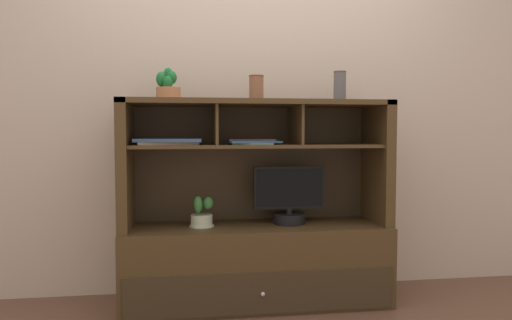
{
  "coord_description": "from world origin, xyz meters",
  "views": [
    {
      "loc": [
        -0.41,
        -2.85,
        1.03
      ],
      "look_at": [
        0.0,
        0.0,
        0.87
      ],
      "focal_mm": 33.77,
      "sensor_mm": 36.0,
      "label": 1
    }
  ],
  "objects": [
    {
      "name": "back_wall",
      "position": [
        0.0,
        0.28,
        1.4
      ],
      "size": [
        6.0,
        0.02,
        2.8
      ],
      "primitive_type": "cube",
      "color": "beige",
      "rests_on": "ground"
    },
    {
      "name": "floor_plane",
      "position": [
        0.0,
        0.0,
        -0.01
      ],
      "size": [
        6.0,
        6.0,
        0.02
      ],
      "primitive_type": "cube",
      "color": "brown",
      "rests_on": "ground"
    },
    {
      "name": "tv_monitor",
      "position": [
        0.21,
        0.0,
        0.62
      ],
      "size": [
        0.44,
        0.19,
        0.35
      ],
      "color": "black",
      "rests_on": "media_console"
    },
    {
      "name": "magazine_stack_left",
      "position": [
        -0.51,
        -0.04,
        0.98
      ],
      "size": [
        0.39,
        0.28,
        0.04
      ],
      "color": "gray",
      "rests_on": "media_console"
    },
    {
      "name": "potted_succulent",
      "position": [
        -0.52,
        0.02,
        1.29
      ],
      "size": [
        0.16,
        0.16,
        0.19
      ],
      "color": "#B57047",
      "rests_on": "media_console"
    },
    {
      "name": "magazine_stack_centre",
      "position": [
        -0.03,
        -0.05,
        0.98
      ],
      "size": [
        0.32,
        0.26,
        0.03
      ],
      "color": "slate",
      "rests_on": "media_console"
    },
    {
      "name": "potted_orchid",
      "position": [
        -0.33,
        -0.01,
        0.54
      ],
      "size": [
        0.15,
        0.15,
        0.19
      ],
      "color": "beige",
      "rests_on": "media_console"
    },
    {
      "name": "ceramic_vase",
      "position": [
        0.51,
        -0.01,
        1.32
      ],
      "size": [
        0.08,
        0.08,
        0.18
      ],
      "color": "#565554",
      "rests_on": "media_console"
    },
    {
      "name": "media_console",
      "position": [
        0.0,
        0.01,
        0.38
      ],
      "size": [
        1.58,
        0.52,
        1.22
      ],
      "color": "#48331B",
      "rests_on": "ground"
    },
    {
      "name": "accent_vase",
      "position": [
        0.0,
        -0.01,
        1.3
      ],
      "size": [
        0.09,
        0.09,
        0.15
      ],
      "color": "brown",
      "rests_on": "media_console"
    }
  ]
}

